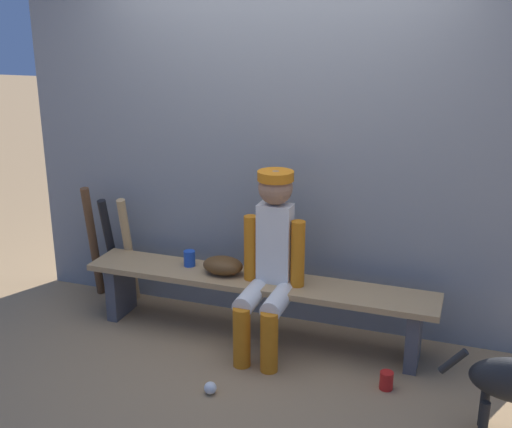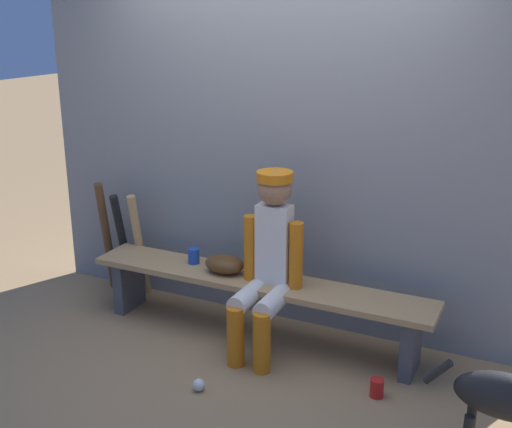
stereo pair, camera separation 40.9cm
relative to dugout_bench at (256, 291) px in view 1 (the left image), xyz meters
The scene contains 11 objects.
ground_plane 0.34m from the dugout_bench, ahead, with size 30.00×30.00×0.00m, color #9E7A51.
chainlink_fence 0.85m from the dugout_bench, 90.00° to the left, with size 3.75×0.03×2.22m, color gray.
dugout_bench is the anchor object (origin of this frame).
player_seated 0.34m from the dugout_bench, 39.05° to the right, with size 0.41×0.55×1.18m.
baseball_glove 0.28m from the dugout_bench, behind, with size 0.28×0.20×0.12m, color #593819.
bat_wood_tan 1.11m from the dugout_bench, 169.48° to the left, with size 0.06×0.06×0.85m, color tan.
bat_aluminum_black 1.26m from the dugout_bench, behind, with size 0.06×0.06×0.82m, color black.
bat_wood_dark 1.41m from the dugout_bench, behind, with size 0.06×0.06×0.90m, color brown.
baseball 0.79m from the dugout_bench, 91.72° to the right, with size 0.07×0.07×0.07m, color white.
cup_on_ground 1.04m from the dugout_bench, 19.93° to the right, with size 0.08×0.08×0.11m, color red.
cup_on_bench 0.53m from the dugout_bench, behind, with size 0.08×0.08×0.11m, color #1E47AD.
Camera 1 is at (1.30, -3.67, 2.13)m, focal length 44.58 mm.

